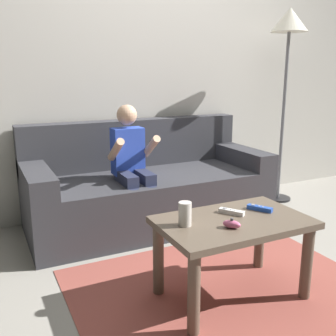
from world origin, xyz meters
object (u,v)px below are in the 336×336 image
at_px(game_remote_white_far_corner, 231,212).
at_px(floor_lamp, 289,36).
at_px(game_remote_blue_near_edge, 260,208).
at_px(nunchuk_pink, 232,224).
at_px(couch, 147,189).
at_px(person_seated_on_couch, 132,163).
at_px(soda_can, 185,214).
at_px(coffee_table, 233,234).

xyz_separation_m(game_remote_white_far_corner, floor_lamp, (1.34, 1.12, 1.04)).
relative_size(game_remote_blue_near_edge, nunchuk_pink, 1.43).
height_order(game_remote_white_far_corner, floor_lamp, floor_lamp).
height_order(couch, floor_lamp, floor_lamp).
height_order(game_remote_blue_near_edge, game_remote_white_far_corner, same).
xyz_separation_m(person_seated_on_couch, game_remote_blue_near_edge, (0.38, -0.97, -0.10)).
height_order(person_seated_on_couch, game_remote_white_far_corner, person_seated_on_couch).
bearing_deg(couch, game_remote_white_far_corner, -89.07).
bearing_deg(soda_can, person_seated_on_couch, 84.46).
height_order(couch, soda_can, couch).
distance_m(game_remote_blue_near_edge, floor_lamp, 1.94).
bearing_deg(floor_lamp, couch, 179.64).
distance_m(person_seated_on_couch, floor_lamp, 1.82).
height_order(coffee_table, floor_lamp, floor_lamp).
xyz_separation_m(person_seated_on_couch, game_remote_white_far_corner, (0.21, -0.95, -0.10)).
height_order(person_seated_on_couch, floor_lamp, floor_lamp).
distance_m(couch, person_seated_on_couch, 0.37).
distance_m(game_remote_blue_near_edge, soda_can, 0.48).
height_order(coffee_table, game_remote_blue_near_edge, game_remote_blue_near_edge).
relative_size(coffee_table, nunchuk_pink, 8.16).
bearing_deg(game_remote_white_far_corner, person_seated_on_couch, 102.36).
xyz_separation_m(game_remote_white_far_corner, soda_can, (-0.30, -0.03, 0.05)).
relative_size(nunchuk_pink, game_remote_white_far_corner, 0.71).
bearing_deg(nunchuk_pink, couch, 85.79).
xyz_separation_m(couch, game_remote_white_far_corner, (0.02, -1.13, 0.17)).
relative_size(coffee_table, floor_lamp, 0.46).
bearing_deg(person_seated_on_couch, nunchuk_pink, -85.11).
xyz_separation_m(game_remote_blue_near_edge, soda_can, (-0.48, -0.01, 0.05)).
bearing_deg(couch, game_remote_blue_near_edge, -80.54).
distance_m(nunchuk_pink, soda_can, 0.24).
height_order(game_remote_blue_near_edge, soda_can, soda_can).
distance_m(coffee_table, floor_lamp, 2.15).
height_order(soda_can, floor_lamp, floor_lamp).
distance_m(couch, game_remote_blue_near_edge, 1.18).
height_order(couch, game_remote_white_far_corner, couch).
bearing_deg(coffee_table, couch, 89.15).
bearing_deg(game_remote_white_far_corner, game_remote_blue_near_edge, -7.00).
bearing_deg(couch, soda_can, -103.85).
height_order(person_seated_on_couch, soda_can, person_seated_on_couch).
bearing_deg(coffee_table, soda_can, 171.98).
bearing_deg(nunchuk_pink, game_remote_blue_near_edge, 26.39).
distance_m(person_seated_on_couch, game_remote_blue_near_edge, 1.05).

